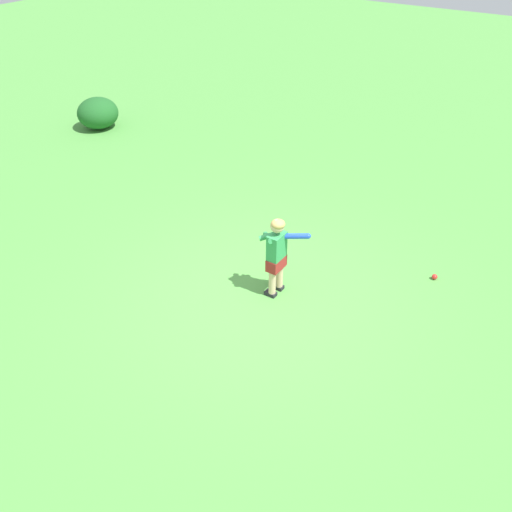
{
  "coord_description": "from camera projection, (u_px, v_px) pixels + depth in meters",
  "views": [
    {
      "loc": [
        -4.43,
        -2.88,
        4.35
      ],
      "look_at": [
        0.27,
        0.21,
        0.45
      ],
      "focal_mm": 38.13,
      "sensor_mm": 36.0,
      "label": 1
    }
  ],
  "objects": [
    {
      "name": "shrub_left_background",
      "position": [
        98.0,
        113.0,
        11.42
      ],
      "size": [
        0.86,
        0.83,
        0.64
      ],
      "primitive_type": "ellipsoid",
      "color": "#1E5B23",
      "rests_on": "ground"
    },
    {
      "name": "play_ball_by_bucket",
      "position": [
        435.0,
        277.0,
        7.18
      ],
      "size": [
        0.07,
        0.07,
        0.07
      ],
      "primitive_type": "sphere",
      "color": "red",
      "rests_on": "ground"
    },
    {
      "name": "ground_plane",
      "position": [
        258.0,
        301.0,
        6.82
      ],
      "size": [
        40.0,
        40.0,
        0.0
      ],
      "primitive_type": "plane",
      "color": "#519942"
    },
    {
      "name": "child_batter",
      "position": [
        277.0,
        250.0,
        6.6
      ],
      "size": [
        0.38,
        0.6,
        1.08
      ],
      "color": "#232328",
      "rests_on": "ground"
    }
  ]
}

